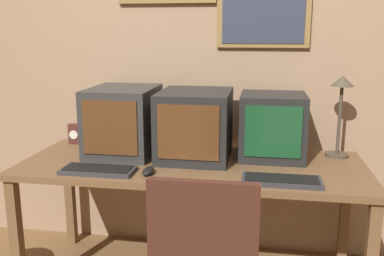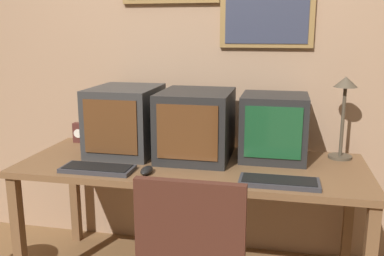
{
  "view_description": "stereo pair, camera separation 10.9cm",
  "coord_description": "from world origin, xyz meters",
  "px_view_note": "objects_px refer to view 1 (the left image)",
  "views": [
    {
      "loc": [
        0.38,
        -1.63,
        1.48
      ],
      "look_at": [
        0.0,
        0.68,
        0.95
      ],
      "focal_mm": 40.0,
      "sensor_mm": 36.0,
      "label": 1
    },
    {
      "loc": [
        0.49,
        -1.61,
        1.48
      ],
      "look_at": [
        0.0,
        0.68,
        0.95
      ],
      "focal_mm": 40.0,
      "sensor_mm": 36.0,
      "label": 2
    }
  ],
  "objects_px": {
    "desk_clock": "(75,134)",
    "desk_lamp": "(341,100)",
    "monitor_right": "(272,126)",
    "keyboard_main": "(98,170)",
    "monitor_left": "(123,121)",
    "mouse_near_keyboard": "(148,171)",
    "keyboard_side": "(282,180)",
    "monitor_center": "(196,125)"
  },
  "relations": [
    {
      "from": "desk_clock",
      "to": "desk_lamp",
      "type": "xyz_separation_m",
      "value": [
        1.67,
        -0.02,
        0.28
      ]
    },
    {
      "from": "monitor_right",
      "to": "keyboard_main",
      "type": "distance_m",
      "value": 1.03
    },
    {
      "from": "monitor_left",
      "to": "desk_lamp",
      "type": "height_order",
      "value": "desk_lamp"
    },
    {
      "from": "mouse_near_keyboard",
      "to": "desk_lamp",
      "type": "distance_m",
      "value": 1.19
    },
    {
      "from": "monitor_left",
      "to": "keyboard_side",
      "type": "height_order",
      "value": "monitor_left"
    },
    {
      "from": "monitor_center",
      "to": "keyboard_side",
      "type": "distance_m",
      "value": 0.64
    },
    {
      "from": "keyboard_main",
      "to": "keyboard_side",
      "type": "height_order",
      "value": "same"
    },
    {
      "from": "keyboard_main",
      "to": "desk_clock",
      "type": "distance_m",
      "value": 0.66
    },
    {
      "from": "keyboard_side",
      "to": "mouse_near_keyboard",
      "type": "xyz_separation_m",
      "value": [
        -0.68,
        0.02,
        0.01
      ]
    },
    {
      "from": "monitor_left",
      "to": "mouse_near_keyboard",
      "type": "distance_m",
      "value": 0.49
    },
    {
      "from": "mouse_near_keyboard",
      "to": "desk_clock",
      "type": "relative_size",
      "value": 0.89
    },
    {
      "from": "mouse_near_keyboard",
      "to": "desk_lamp",
      "type": "height_order",
      "value": "desk_lamp"
    },
    {
      "from": "monitor_left",
      "to": "desk_clock",
      "type": "height_order",
      "value": "monitor_left"
    },
    {
      "from": "monitor_right",
      "to": "desk_clock",
      "type": "height_order",
      "value": "monitor_right"
    },
    {
      "from": "monitor_left",
      "to": "monitor_center",
      "type": "distance_m",
      "value": 0.45
    },
    {
      "from": "monitor_center",
      "to": "monitor_left",
      "type": "bearing_deg",
      "value": 177.8
    },
    {
      "from": "monitor_left",
      "to": "desk_lamp",
      "type": "relative_size",
      "value": 1.0
    },
    {
      "from": "keyboard_main",
      "to": "mouse_near_keyboard",
      "type": "relative_size",
      "value": 3.32
    },
    {
      "from": "desk_clock",
      "to": "monitor_right",
      "type": "bearing_deg",
      "value": -4.51
    },
    {
      "from": "monitor_center",
      "to": "monitor_right",
      "type": "relative_size",
      "value": 1.28
    },
    {
      "from": "monitor_center",
      "to": "desk_lamp",
      "type": "height_order",
      "value": "desk_lamp"
    },
    {
      "from": "desk_lamp",
      "to": "monitor_left",
      "type": "bearing_deg",
      "value": -173.84
    },
    {
      "from": "monitor_right",
      "to": "desk_clock",
      "type": "distance_m",
      "value": 1.29
    },
    {
      "from": "keyboard_main",
      "to": "desk_clock",
      "type": "xyz_separation_m",
      "value": [
        -0.37,
        0.54,
        0.05
      ]
    },
    {
      "from": "monitor_left",
      "to": "monitor_center",
      "type": "relative_size",
      "value": 0.99
    },
    {
      "from": "monitor_left",
      "to": "monitor_right",
      "type": "xyz_separation_m",
      "value": [
        0.89,
        0.05,
        -0.01
      ]
    },
    {
      "from": "monitor_center",
      "to": "desk_clock",
      "type": "distance_m",
      "value": 0.87
    },
    {
      "from": "keyboard_side",
      "to": "desk_clock",
      "type": "relative_size",
      "value": 2.94
    },
    {
      "from": "monitor_center",
      "to": "keyboard_main",
      "type": "bearing_deg",
      "value": -141.95
    },
    {
      "from": "desk_clock",
      "to": "monitor_left",
      "type": "bearing_deg",
      "value": -21.65
    },
    {
      "from": "monitor_center",
      "to": "keyboard_side",
      "type": "bearing_deg",
      "value": -37.3
    },
    {
      "from": "monitor_center",
      "to": "keyboard_main",
      "type": "distance_m",
      "value": 0.62
    },
    {
      "from": "monitor_center",
      "to": "desk_lamp",
      "type": "bearing_deg",
      "value": 10.56
    },
    {
      "from": "keyboard_main",
      "to": "monitor_center",
      "type": "bearing_deg",
      "value": 38.05
    },
    {
      "from": "keyboard_main",
      "to": "desk_clock",
      "type": "height_order",
      "value": "desk_clock"
    },
    {
      "from": "mouse_near_keyboard",
      "to": "keyboard_main",
      "type": "bearing_deg",
      "value": -177.8
    },
    {
      "from": "monitor_right",
      "to": "mouse_near_keyboard",
      "type": "distance_m",
      "value": 0.79
    },
    {
      "from": "keyboard_main",
      "to": "desk_lamp",
      "type": "bearing_deg",
      "value": 21.84
    },
    {
      "from": "monitor_left",
      "to": "keyboard_side",
      "type": "bearing_deg",
      "value": -22.57
    },
    {
      "from": "monitor_right",
      "to": "keyboard_main",
      "type": "height_order",
      "value": "monitor_right"
    },
    {
      "from": "keyboard_main",
      "to": "desk_clock",
      "type": "bearing_deg",
      "value": 124.55
    },
    {
      "from": "keyboard_main",
      "to": "monitor_left",
      "type": "bearing_deg",
      "value": 86.99
    }
  ]
}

